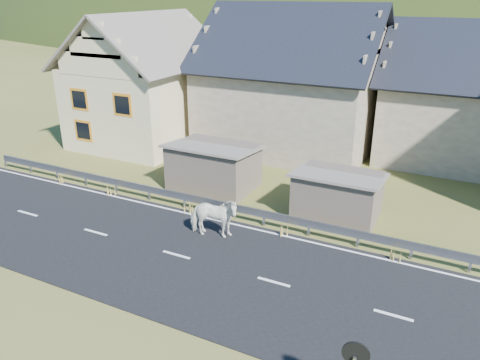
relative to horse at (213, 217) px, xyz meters
The scene contains 12 objects.
ground 2.17m from the horse, 106.68° to the right, with size 160.00×160.00×0.00m, color #46481B.
road 2.16m from the horse, 106.68° to the right, with size 60.00×7.00×0.04m, color black.
lane_markings 2.15m from the horse, 106.68° to the right, with size 60.00×6.60×0.01m, color silver.
guardrail 1.92m from the horse, 107.42° to the left, with size 28.10×0.09×0.75m.
shed_left 5.28m from the horse, 119.05° to the left, with size 4.30×3.30×2.40m, color brown.
shed_right 5.70m from the horse, 46.29° to the left, with size 3.80×2.90×2.20m, color brown.
house_cream 15.03m from the horse, 136.26° to the left, with size 7.80×9.80×8.30m.
house_stone_a 13.72m from the horse, 96.80° to the left, with size 10.80×9.80×8.90m.
house_stone_b 17.63m from the horse, 60.84° to the left, with size 9.80×8.80×8.10m.
mountain 179.40m from the horse, 88.57° to the left, with size 440.00×280.00×260.00m, color #20370F.
conifer_patch 121.67m from the horse, 117.20° to the left, with size 76.00×50.00×28.00m, color black.
horse is the anchor object (origin of this frame).
Camera 1 is at (9.01, -12.68, 9.37)m, focal length 35.00 mm.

